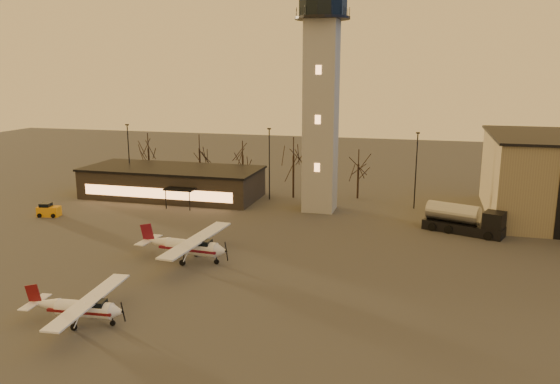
% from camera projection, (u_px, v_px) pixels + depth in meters
% --- Properties ---
extents(ground, '(220.00, 220.00, 0.00)m').
position_uv_depth(ground, '(247.00, 300.00, 43.48)').
color(ground, '#3D3B38').
rests_on(ground, ground).
extents(control_tower, '(6.80, 6.80, 32.60)m').
position_uv_depth(control_tower, '(321.00, 84.00, 68.21)').
color(control_tower, '#9D9A94').
rests_on(control_tower, ground).
extents(terminal, '(25.40, 12.20, 4.30)m').
position_uv_depth(terminal, '(173.00, 182.00, 78.73)').
color(terminal, black).
rests_on(terminal, ground).
extents(light_poles, '(58.50, 12.25, 10.14)m').
position_uv_depth(light_poles, '(325.00, 168.00, 71.40)').
color(light_poles, black).
rests_on(light_poles, ground).
extents(tree_row, '(37.20, 9.20, 8.80)m').
position_uv_depth(tree_row, '(243.00, 151.00, 82.57)').
color(tree_row, black).
rests_on(tree_row, ground).
extents(cessna_front, '(7.99, 10.09, 2.77)m').
position_uv_depth(cessna_front, '(86.00, 311.00, 39.26)').
color(cessna_front, white).
rests_on(cessna_front, ground).
extents(cessna_rear, '(9.68, 12.23, 3.37)m').
position_uv_depth(cessna_rear, '(193.00, 250.00, 52.09)').
color(cessna_rear, silver).
rests_on(cessna_rear, ground).
extents(fuel_truck, '(9.06, 5.31, 3.24)m').
position_uv_depth(fuel_truck, '(463.00, 222.00, 61.37)').
color(fuel_truck, black).
rests_on(fuel_truck, ground).
extents(service_cart, '(2.86, 2.07, 1.68)m').
position_uv_depth(service_cart, '(49.00, 211.00, 68.49)').
color(service_cart, orange).
rests_on(service_cart, ground).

